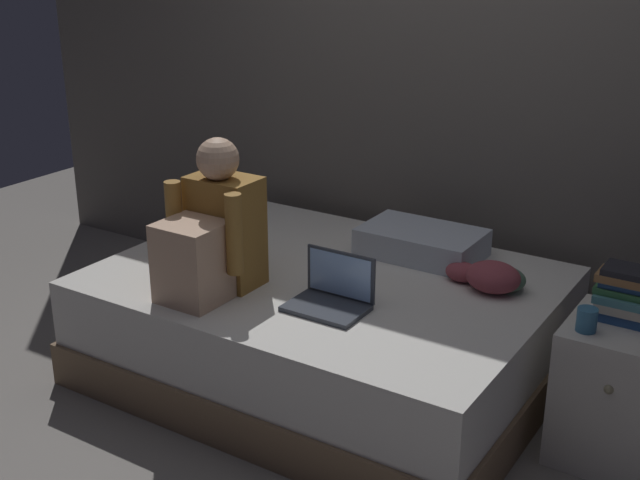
# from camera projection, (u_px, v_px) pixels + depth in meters

# --- Properties ---
(ground_plane) EXTENTS (8.00, 8.00, 0.00)m
(ground_plane) POSITION_uv_depth(u_px,v_px,m) (328.00, 415.00, 3.56)
(ground_plane) COLOR gray
(wall_back) EXTENTS (5.60, 0.10, 2.70)m
(wall_back) POSITION_uv_depth(u_px,v_px,m) (460.00, 62.00, 4.04)
(wall_back) COLOR #605B56
(wall_back) RESTS_ON ground_plane
(bed) EXTENTS (2.00, 1.50, 0.50)m
(bed) POSITION_uv_depth(u_px,v_px,m) (326.00, 326.00, 3.81)
(bed) COLOR #7A6047
(bed) RESTS_ON ground_plane
(nightstand) EXTENTS (0.44, 0.46, 0.56)m
(nightstand) POSITION_uv_depth(u_px,v_px,m) (620.00, 392.00, 3.20)
(nightstand) COLOR beige
(nightstand) RESTS_ON ground_plane
(person_sitting) EXTENTS (0.39, 0.44, 0.66)m
(person_sitting) POSITION_uv_depth(u_px,v_px,m) (212.00, 235.00, 3.49)
(person_sitting) COLOR olive
(person_sitting) RESTS_ON bed
(laptop) EXTENTS (0.32, 0.23, 0.22)m
(laptop) POSITION_uv_depth(u_px,v_px,m) (331.00, 294.00, 3.40)
(laptop) COLOR #333842
(laptop) RESTS_ON bed
(pillow) EXTENTS (0.56, 0.36, 0.13)m
(pillow) POSITION_uv_depth(u_px,v_px,m) (422.00, 242.00, 3.93)
(pillow) COLOR silver
(pillow) RESTS_ON bed
(book_stack) EXTENTS (0.23, 0.17, 0.21)m
(book_stack) POSITION_uv_depth(u_px,v_px,m) (626.00, 295.00, 3.13)
(book_stack) COLOR #284C84
(book_stack) RESTS_ON nightstand
(mug) EXTENTS (0.08, 0.08, 0.09)m
(mug) POSITION_uv_depth(u_px,v_px,m) (587.00, 320.00, 3.06)
(mug) COLOR teal
(mug) RESTS_ON nightstand
(clothes_pile) EXTENTS (0.36, 0.22, 0.13)m
(clothes_pile) POSITION_uv_depth(u_px,v_px,m) (492.00, 277.00, 3.56)
(clothes_pile) COLOR #8E3D47
(clothes_pile) RESTS_ON bed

